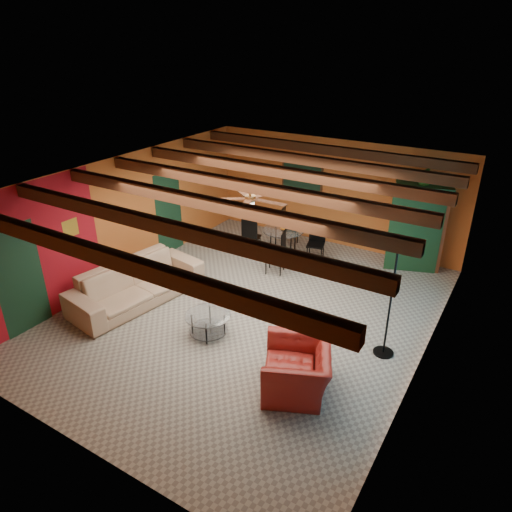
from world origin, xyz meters
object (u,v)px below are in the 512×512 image
Objects in this scene: potted_plant at (426,176)px; armoire at (418,228)px; armchair at (297,369)px; coffee_table at (208,324)px; sofa at (137,283)px; floor_lamp at (391,300)px; dining_table at (283,238)px; vase at (284,215)px.

armoire is at bearing 0.00° from potted_plant.
armchair reaches higher than coffee_table.
floor_lamp is at bearing -70.23° from sofa.
armchair is (3.98, -0.68, -0.03)m from sofa.
armchair is at bearing -59.11° from dining_table.
coffee_table is 3.23m from floor_lamp.
potted_plant is at bearing 22.72° from vase.
sofa is 3.33× the size of coffee_table.
armoire is at bearing -34.98° from sofa.
dining_table is at bearing 143.44° from floor_lamp.
armchair is 4.73m from vase.
armchair is 1.94m from floor_lamp.
dining_table is at bearing -157.28° from potted_plant.
vase is (-3.29, 2.44, 0.05)m from floor_lamp.
coffee_table is at bearing -83.99° from vase.
potted_plant is 3.26m from vase.
armchair is 5.53m from potted_plant.
dining_table is 3.95× the size of potted_plant.
floor_lamp is at bearing -36.56° from dining_table.
dining_table is at bearing 96.01° from coffee_table.
armchair is at bearing -119.41° from floor_lamp.
armchair is 2.08m from coffee_table.
sofa is 2.41× the size of armchair.
floor_lamp reaches higher than sofa.
sofa reaches higher than armchair.
potted_plant reaches higher than vase.
dining_table is at bearing -176.77° from armoire.
potted_plant is at bearing -34.98° from sofa.
armoire is (4.41, 4.52, 0.57)m from sofa.
dining_table is 0.92× the size of floor_lamp.
sofa is 6.57m from potted_plant.
armchair is at bearing -114.30° from armoire.
sofa is at bearing -153.80° from armoire.
armoire reaches higher than sofa.
sofa is 1.29× the size of floor_lamp.
vase is at bearing -176.77° from armoire.
sofa is at bearing -115.31° from dining_table.
vase is (-2.40, 4.01, 0.75)m from armchair.
armchair is 1.38× the size of coffee_table.
floor_lamp reaches higher than armchair.
sofa is at bearing -115.31° from vase.
dining_table reaches higher than sofa.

